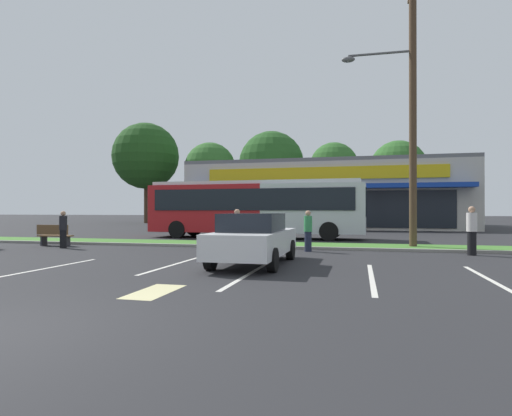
% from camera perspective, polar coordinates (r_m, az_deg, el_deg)
% --- Properties ---
extents(grass_median, '(56.00, 2.20, 0.12)m').
position_cam_1_polar(grass_median, '(19.14, -0.39, -4.92)').
color(grass_median, '#427A2D').
rests_on(grass_median, ground_plane).
extents(curb_lip, '(56.00, 0.24, 0.12)m').
position_cam_1_polar(curb_lip, '(17.97, -1.34, -5.23)').
color(curb_lip, gray).
rests_on(curb_lip, ground_plane).
extents(parking_stripe_0, '(0.12, 4.80, 0.01)m').
position_cam_1_polar(parking_stripe_0, '(12.99, -26.99, -7.35)').
color(parking_stripe_0, silver).
rests_on(parking_stripe_0, ground_plane).
extents(parking_stripe_1, '(0.12, 4.80, 0.01)m').
position_cam_1_polar(parking_stripe_1, '(13.05, -10.54, -7.34)').
color(parking_stripe_1, silver).
rests_on(parking_stripe_1, ground_plane).
extents(parking_stripe_2, '(0.12, 4.80, 0.01)m').
position_cam_1_polar(parking_stripe_2, '(10.80, -0.93, -8.83)').
color(parking_stripe_2, silver).
rests_on(parking_stripe_2, ground_plane).
extents(parking_stripe_3, '(0.12, 4.80, 0.01)m').
position_cam_1_polar(parking_stripe_3, '(10.60, 15.26, -8.99)').
color(parking_stripe_3, silver).
rests_on(parking_stripe_3, ground_plane).
extents(parking_stripe_4, '(0.12, 4.80, 0.01)m').
position_cam_1_polar(parking_stripe_4, '(11.22, 28.98, -8.47)').
color(parking_stripe_4, silver).
rests_on(parking_stripe_4, ground_plane).
extents(lot_arrow, '(0.70, 1.60, 0.01)m').
position_cam_1_polar(lot_arrow, '(8.75, -13.51, -10.85)').
color(lot_arrow, beige).
rests_on(lot_arrow, ground_plane).
extents(storefront_building, '(23.97, 13.82, 5.90)m').
position_cam_1_polar(storefront_building, '(40.87, 9.59, 1.61)').
color(storefront_building, '#BCB7AD').
rests_on(storefront_building, ground_plane).
extents(tree_far_left, '(8.16, 8.16, 12.38)m').
position_cam_1_polar(tree_far_left, '(54.65, -14.58, 6.76)').
color(tree_far_left, '#473323').
rests_on(tree_far_left, ground_plane).
extents(tree_left, '(5.99, 5.99, 9.57)m').
position_cam_1_polar(tree_left, '(50.51, -6.19, 5.35)').
color(tree_left, '#473323').
rests_on(tree_left, ground_plane).
extents(tree_mid_left, '(7.83, 7.83, 11.12)m').
position_cam_1_polar(tree_mid_left, '(51.53, 2.07, 5.94)').
color(tree_mid_left, '#473323').
rests_on(tree_mid_left, ground_plane).
extents(tree_mid, '(5.75, 5.75, 9.66)m').
position_cam_1_polar(tree_mid, '(51.53, 10.40, 5.47)').
color(tree_mid, '#473323').
rests_on(tree_mid, ground_plane).
extents(tree_mid_right, '(6.45, 6.45, 9.62)m').
position_cam_1_polar(tree_mid_right, '(51.76, 18.55, 5.03)').
color(tree_mid_right, '#473323').
rests_on(tree_mid_right, ground_plane).
extents(utility_pole, '(3.03, 2.40, 11.36)m').
position_cam_1_polar(utility_pole, '(19.11, 19.92, 13.13)').
color(utility_pole, '#4C3826').
rests_on(utility_pole, ground_plane).
extents(city_bus, '(12.43, 2.94, 3.25)m').
position_cam_1_polar(city_bus, '(24.30, -0.11, 0.09)').
color(city_bus, '#AD191E').
rests_on(city_bus, ground_plane).
extents(bus_stop_bench, '(1.60, 0.45, 0.95)m').
position_cam_1_polar(bus_stop_bench, '(21.11, -25.47, -3.25)').
color(bus_stop_bench, brown).
rests_on(bus_stop_bench, ground_plane).
extents(car_1, '(1.92, 4.67, 1.51)m').
position_cam_1_polar(car_1, '(12.54, -0.29, -4.11)').
color(car_1, silver).
rests_on(car_1, ground_plane).
extents(car_2, '(4.44, 2.01, 1.48)m').
position_cam_1_polar(car_2, '(32.66, -10.00, -1.73)').
color(car_2, slate).
rests_on(car_2, ground_plane).
extents(pedestrian_near_bench, '(0.32, 0.32, 1.59)m').
position_cam_1_polar(pedestrian_near_bench, '(16.60, 7.00, -3.07)').
color(pedestrian_near_bench, '#1E2338').
rests_on(pedestrian_near_bench, ground_plane).
extents(pedestrian_by_pole, '(0.35, 0.35, 1.75)m').
position_cam_1_polar(pedestrian_by_pole, '(16.95, 26.99, -2.72)').
color(pedestrian_by_pole, black).
rests_on(pedestrian_by_pole, ground_plane).
extents(pedestrian_mid, '(0.33, 0.33, 1.65)m').
position_cam_1_polar(pedestrian_mid, '(16.21, -2.56, -3.04)').
color(pedestrian_mid, '#1E2338').
rests_on(pedestrian_mid, ground_plane).
extents(pedestrian_far, '(0.32, 0.32, 1.57)m').
position_cam_1_polar(pedestrian_far, '(19.72, -24.48, -2.64)').
color(pedestrian_far, black).
rests_on(pedestrian_far, ground_plane).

